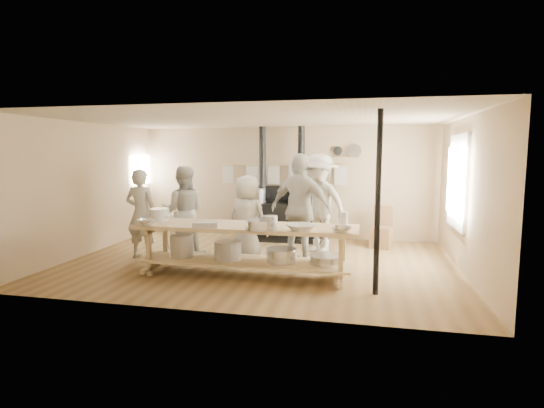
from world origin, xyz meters
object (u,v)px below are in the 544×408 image
object	(u,v)px
roasting_pan	(205,224)
cook_right	(301,209)
stove	(281,217)
chair	(381,235)
cook_by_window	(319,203)
cook_center	(247,219)
prep_table	(245,245)
cook_left	(183,211)
cook_far_left	(141,214)

from	to	relation	value
roasting_pan	cook_right	bearing A→B (deg)	44.81
stove	chair	distance (m)	2.29
cook_right	cook_by_window	world-z (taller)	cook_right
cook_center	prep_table	bearing A→B (deg)	118.44
cook_left	chair	xyz separation A→B (m)	(3.81, 1.54, -0.61)
cook_left	cook_by_window	bearing A→B (deg)	-176.37
stove	cook_right	world-z (taller)	stove
prep_table	cook_left	size ratio (longest dim) A/B	2.06
cook_by_window	chair	distance (m)	1.60
cook_center	cook_by_window	world-z (taller)	cook_by_window
stove	roasting_pan	world-z (taller)	stove
prep_table	cook_right	xyz separation A→B (m)	(0.76, 0.97, 0.48)
cook_by_window	chair	world-z (taller)	cook_by_window
cook_left	cook_center	size ratio (longest dim) A/B	1.09
cook_right	prep_table	bearing A→B (deg)	69.04
cook_far_left	prep_table	bearing A→B (deg)	161.31
cook_far_left	chair	size ratio (longest dim) A/B	1.92
cook_far_left	roasting_pan	bearing A→B (deg)	147.43
cook_far_left	roasting_pan	world-z (taller)	cook_far_left
cook_far_left	cook_left	size ratio (longest dim) A/B	0.97
cook_center	cook_by_window	size ratio (longest dim) A/B	0.81
cook_left	stove	bearing A→B (deg)	-145.44
cook_right	cook_by_window	size ratio (longest dim) A/B	1.01
cook_by_window	roasting_pan	size ratio (longest dim) A/B	5.18
cook_far_left	chair	distance (m)	4.92
prep_table	roasting_pan	bearing A→B (deg)	-148.77
stove	roasting_pan	size ratio (longest dim) A/B	6.78
cook_right	stove	bearing A→B (deg)	-52.28
cook_far_left	cook_left	distance (m)	0.78
cook_center	chair	distance (m)	3.08
stove	cook_by_window	xyz separation A→B (m)	(0.98, -0.99, 0.47)
cook_center	roasting_pan	world-z (taller)	cook_center
cook_center	roasting_pan	bearing A→B (deg)	89.45
cook_right	roasting_pan	bearing A→B (deg)	62.10
stove	chair	xyz separation A→B (m)	(2.25, -0.36, -0.26)
prep_table	roasting_pan	xyz separation A→B (m)	(-0.54, -0.33, 0.37)
prep_table	chair	bearing A→B (deg)	49.82
prep_table	cook_left	xyz separation A→B (m)	(-1.56, 1.12, 0.36)
cook_far_left	cook_left	world-z (taller)	cook_left
cook_center	cook_right	distance (m)	0.99
cook_far_left	cook_by_window	size ratio (longest dim) A/B	0.86
cook_right	roasting_pan	xyz separation A→B (m)	(-1.31, -1.30, -0.11)
cook_by_window	roasting_pan	xyz separation A→B (m)	(-1.52, -2.36, -0.10)
prep_table	cook_center	xyz separation A→B (m)	(-0.20, 0.87, 0.28)
prep_table	cook_center	world-z (taller)	cook_center
stove	cook_by_window	world-z (taller)	stove
cook_left	cook_far_left	bearing A→B (deg)	10.82
prep_table	cook_center	bearing A→B (deg)	102.78
stove	prep_table	world-z (taller)	stove
cook_by_window	cook_right	bearing A→B (deg)	-72.60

